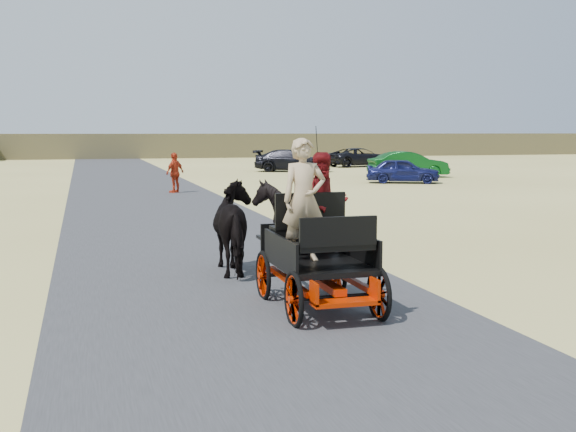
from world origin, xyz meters
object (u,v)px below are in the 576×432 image
object	(u,v)px
car_b	(408,164)
car_d	(360,157)
horse_left	(239,227)
car_a	(403,171)
horse_right	(296,225)
pedestrian	(175,173)
car_c	(292,161)
carriage	(318,284)

from	to	relation	value
car_b	car_d	size ratio (longest dim) A/B	0.89
horse_left	car_a	world-z (taller)	horse_left
horse_right	pedestrian	world-z (taller)	pedestrian
horse_left	car_d	size ratio (longest dim) A/B	0.40
horse_left	car_c	size ratio (longest dim) A/B	0.40
car_d	pedestrian	bearing A→B (deg)	130.14
car_a	car_d	distance (m)	17.25
car_a	car_b	bearing A→B (deg)	-5.07
car_a	car_d	size ratio (longest dim) A/B	0.74
horse_right	pedestrian	xyz separation A→B (m)	(-0.04, 17.96, 0.01)
car_a	car_d	xyz separation A→B (m)	(4.30, 16.70, 0.07)
car_c	horse_left	bearing A→B (deg)	-171.80
carriage	car_c	xyz separation A→B (m)	(9.97, 35.39, 0.36)
horse_left	car_b	world-z (taller)	horse_left
pedestrian	car_b	bearing A→B (deg)	165.26
horse_left	pedestrian	size ratio (longest dim) A/B	1.16
horse_right	car_a	size ratio (longest dim) A/B	0.46
carriage	horse_right	bearing A→B (deg)	79.61
car_b	car_a	bearing A→B (deg)	156.77
horse_left	horse_right	bearing A→B (deg)	-180.00
horse_left	car_b	distance (m)	29.10
car_b	car_d	xyz separation A→B (m)	(2.07, 12.62, -0.04)
horse_right	car_d	xyz separation A→B (m)	(16.18, 37.43, -0.15)
carriage	car_c	world-z (taller)	car_c
pedestrian	car_d	world-z (taller)	pedestrian
horse_left	carriage	bearing A→B (deg)	100.39
carriage	car_c	distance (m)	36.77
horse_left	pedestrian	bearing A→B (deg)	-93.38
horse_right	car_a	distance (m)	23.89
car_c	car_d	xyz separation A→B (m)	(6.76, 5.04, -0.02)
carriage	car_c	size ratio (longest dim) A/B	0.48
carriage	horse_left	xyz separation A→B (m)	(-0.55, 3.00, 0.49)
horse_left	car_b	xyz separation A→B (m)	(15.20, 24.81, -0.11)
pedestrian	car_b	xyz separation A→B (m)	(14.14, 6.85, -0.12)
car_b	car_d	distance (m)	12.79
horse_left	car_a	size ratio (longest dim) A/B	0.54
horse_right	horse_left	bearing A→B (deg)	0.00
carriage	horse_left	world-z (taller)	horse_left
pedestrian	car_c	world-z (taller)	pedestrian
horse_left	horse_right	distance (m)	1.10
car_b	horse_left	bearing A→B (deg)	153.90
horse_left	car_d	xyz separation A→B (m)	(17.28, 37.43, -0.15)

